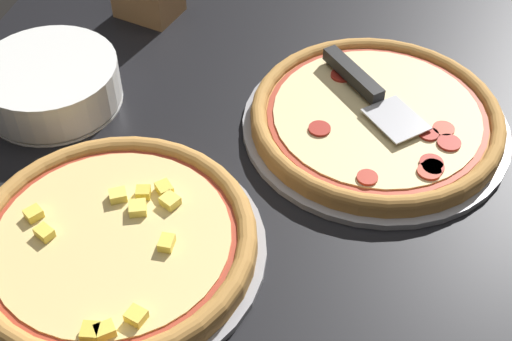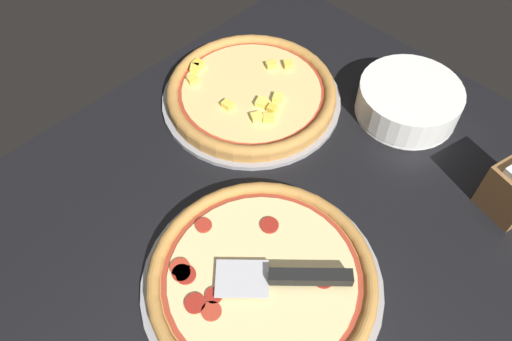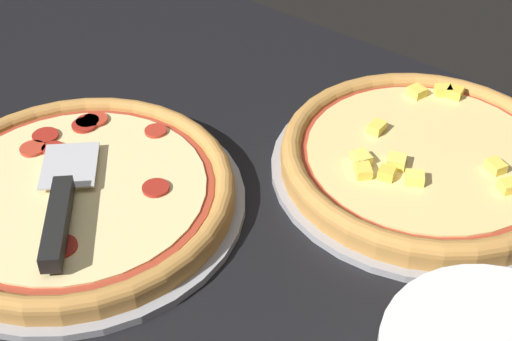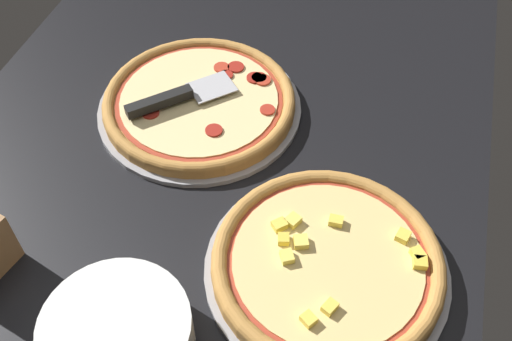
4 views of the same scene
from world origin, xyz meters
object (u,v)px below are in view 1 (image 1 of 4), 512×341
pizza_back (113,240)px  plate_stack (51,84)px  serving_spatula (361,82)px  pizza_front (377,117)px

pizza_back → plate_stack: (20.53, -25.97, 0.92)cm
pizza_back → plate_stack: size_ratio=1.71×
serving_spatula → pizza_front: bearing=125.1°
pizza_front → serving_spatula: serving_spatula is taller
pizza_front → plate_stack: (49.78, 5.60, 1.11)cm
pizza_back → plate_stack: plate_stack is taller
serving_spatula → plate_stack: size_ratio=0.88×
pizza_back → serving_spatula: 44.64cm
serving_spatula → plate_stack: 47.62cm
plate_stack → pizza_front: bearing=-173.6°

